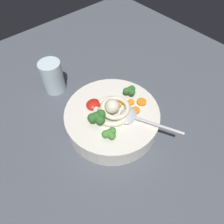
% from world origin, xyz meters
% --- Properties ---
extents(table_slab, '(1.21, 1.21, 0.03)m').
position_xyz_m(table_slab, '(0.00, 0.00, 0.01)').
color(table_slab, '#474C56').
rests_on(table_slab, ground).
extents(soup_bowl, '(0.27, 0.27, 0.06)m').
position_xyz_m(soup_bowl, '(-0.01, -0.03, 0.06)').
color(soup_bowl, silver).
rests_on(soup_bowl, table_slab).
extents(noodle_pile, '(0.12, 0.11, 0.05)m').
position_xyz_m(noodle_pile, '(-0.01, -0.03, 0.10)').
color(noodle_pile, beige).
rests_on(noodle_pile, soup_bowl).
extents(soup_spoon, '(0.11, 0.17, 0.02)m').
position_xyz_m(soup_spoon, '(0.01, -0.09, 0.09)').
color(soup_spoon, '#B7B7BC').
rests_on(soup_spoon, soup_bowl).
extents(chili_sauce_dollop, '(0.04, 0.04, 0.02)m').
position_xyz_m(chili_sauce_dollop, '(-0.04, 0.02, 0.10)').
color(chili_sauce_dollop, red).
rests_on(chili_sauce_dollop, soup_bowl).
extents(broccoli_floret_far, '(0.04, 0.03, 0.03)m').
position_xyz_m(broccoli_floret_far, '(-0.07, -0.09, 0.10)').
color(broccoli_floret_far, '#7A9E60').
rests_on(broccoli_floret_far, soup_bowl).
extents(broccoli_floret_near_spoon, '(0.05, 0.04, 0.04)m').
position_xyz_m(broccoli_floret_near_spoon, '(-0.06, -0.04, 0.11)').
color(broccoli_floret_near_spoon, '#7A9E60').
rests_on(broccoli_floret_near_spoon, soup_bowl).
extents(broccoli_floret_left, '(0.04, 0.03, 0.03)m').
position_xyz_m(broccoli_floret_left, '(0.07, -0.02, 0.11)').
color(broccoli_floret_left, '#7A9E60').
rests_on(broccoli_floret_left, soup_bowl).
extents(carrot_slice_center, '(0.02, 0.02, 0.01)m').
position_xyz_m(carrot_slice_center, '(0.01, -0.03, 0.09)').
color(carrot_slice_center, orange).
rests_on(carrot_slice_center, soup_bowl).
extents(carrot_slice_front, '(0.03, 0.03, 0.01)m').
position_xyz_m(carrot_slice_front, '(0.07, -0.06, 0.09)').
color(carrot_slice_front, orange).
rests_on(carrot_slice_front, soup_bowl).
extents(carrot_slice_right, '(0.02, 0.02, 0.01)m').
position_xyz_m(carrot_slice_right, '(0.04, -0.07, 0.09)').
color(carrot_slice_right, orange).
rests_on(carrot_slice_right, soup_bowl).
extents(carrot_slice_beside_noodles, '(0.02, 0.02, 0.00)m').
position_xyz_m(carrot_slice_beside_noodles, '(0.05, -0.04, 0.09)').
color(carrot_slice_beside_noodles, orange).
rests_on(carrot_slice_beside_noodles, soup_bowl).
extents(drinking_glass, '(0.07, 0.07, 0.11)m').
position_xyz_m(drinking_glass, '(-0.06, 0.20, 0.08)').
color(drinking_glass, silver).
rests_on(drinking_glass, table_slab).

